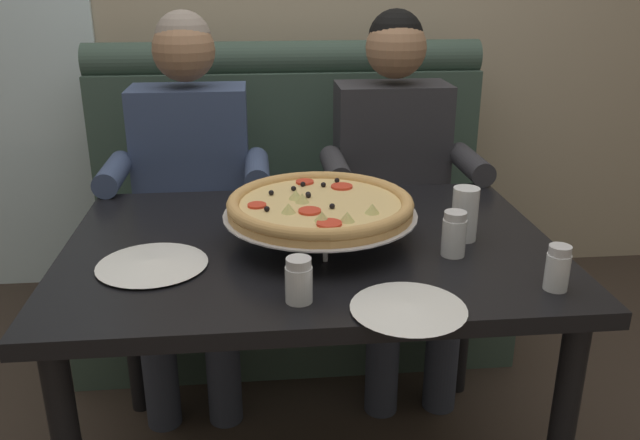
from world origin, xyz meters
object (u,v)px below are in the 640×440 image
at_px(shaker_parmesan, 299,283).
at_px(booth_bench, 292,234).
at_px(diner_right, 396,176).
at_px(shaker_pepper_flakes, 454,237).
at_px(plate_near_right, 408,306).
at_px(pizza, 320,206).
at_px(patio_chair, 25,139).
at_px(drinking_glass, 465,216).
at_px(shaker_oregano, 557,271).
at_px(diner_left, 191,182).
at_px(plate_near_left, 152,262).
at_px(dining_table, 310,273).

bearing_deg(shaker_parmesan, booth_bench, 87.67).
height_order(diner_right, shaker_pepper_flakes, diner_right).
height_order(shaker_pepper_flakes, plate_near_right, shaker_pepper_flakes).
bearing_deg(shaker_parmesan, pizza, 76.84).
bearing_deg(plate_near_right, patio_chair, 121.90).
relative_size(diner_right, drinking_glass, 9.18).
height_order(diner_right, pizza, diner_right).
bearing_deg(diner_right, patio_chair, 139.63).
bearing_deg(shaker_pepper_flakes, drinking_glass, 60.01).
bearing_deg(diner_right, shaker_oregano, -81.17).
xyz_separation_m(diner_left, drinking_glass, (0.75, -0.67, 0.09)).
distance_m(drinking_glass, patio_chair, 2.83).
height_order(booth_bench, pizza, booth_bench).
bearing_deg(drinking_glass, shaker_pepper_flakes, -119.99).
bearing_deg(shaker_pepper_flakes, patio_chair, 127.63).
bearing_deg(shaker_parmesan, diner_left, 107.81).
bearing_deg(booth_bench, shaker_parmesan, -92.33).
bearing_deg(plate_near_right, drinking_glass, 58.03).
distance_m(diner_right, plate_near_left, 1.06).
bearing_deg(diner_right, drinking_glass, -87.00).
bearing_deg(shaker_parmesan, shaker_pepper_flakes, 27.52).
height_order(shaker_oregano, patio_chair, patio_chair).
xyz_separation_m(dining_table, plate_near_right, (0.17, -0.38, 0.10)).
bearing_deg(patio_chair, diner_left, -55.16).
height_order(dining_table, patio_chair, patio_chair).
bearing_deg(shaker_oregano, booth_bench, 112.51).
height_order(shaker_oregano, drinking_glass, drinking_glass).
relative_size(dining_table, drinking_glass, 8.92).
xyz_separation_m(diner_right, patio_chair, (-1.76, 1.50, -0.19)).
relative_size(pizza, plate_near_left, 1.89).
bearing_deg(plate_near_left, booth_bench, 69.60).
relative_size(diner_left, drinking_glass, 9.18).
xyz_separation_m(pizza, patio_chair, (-1.43, 2.14, -0.31)).
height_order(booth_bench, patio_chair, booth_bench).
distance_m(shaker_parmesan, plate_near_left, 0.39).
height_order(plate_near_right, patio_chair, patio_chair).
bearing_deg(plate_near_left, dining_table, 16.89).
bearing_deg(diner_left, plate_near_left, -91.60).
relative_size(diner_left, shaker_parmesan, 13.01).
distance_m(diner_right, plate_near_right, 1.04).
relative_size(booth_bench, plate_near_right, 6.66).
distance_m(pizza, shaker_pepper_flakes, 0.34).
bearing_deg(diner_left, diner_right, 0.00).
relative_size(shaker_parmesan, drinking_glass, 0.71).
distance_m(booth_bench, shaker_parmesan, 1.29).
relative_size(shaker_oregano, drinking_glass, 0.73).
height_order(booth_bench, shaker_parmesan, booth_bench).
relative_size(diner_left, plate_near_right, 5.31).
height_order(diner_right, patio_chair, diner_right).
relative_size(plate_near_left, patio_chair, 0.30).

